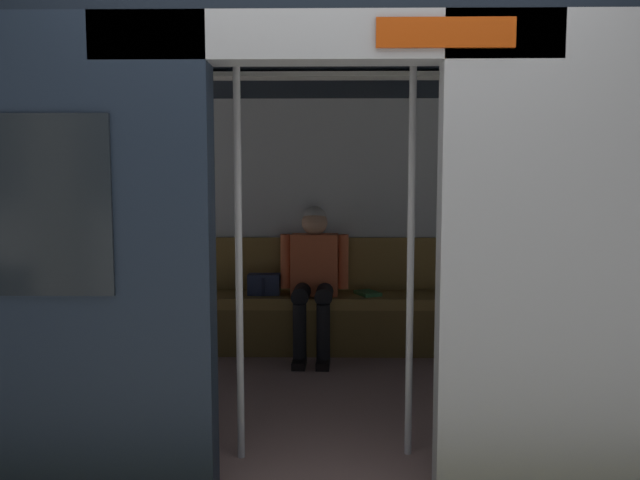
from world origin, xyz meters
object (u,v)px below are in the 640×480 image
(person_seated, at_px, (314,270))
(book, at_px, (368,293))
(train_car, at_px, (316,170))
(handbag, at_px, (264,284))
(grab_pole_door, at_px, (239,255))
(grab_pole_far, at_px, (411,254))
(bench_seat, at_px, (327,309))

(person_seated, relative_size, book, 5.47)
(train_car, relative_size, person_seated, 5.32)
(handbag, relative_size, grab_pole_door, 0.13)
(grab_pole_door, bearing_deg, train_car, -112.69)
(grab_pole_door, bearing_deg, grab_pole_far, -176.52)
(person_seated, xyz_separation_m, book, (-0.44, -0.08, -0.20))
(handbag, height_order, book, handbag)
(handbag, bearing_deg, book, 179.61)
(bench_seat, distance_m, person_seated, 0.35)
(book, xyz_separation_m, grab_pole_door, (0.76, 1.94, 0.55))
(train_car, height_order, grab_pole_far, train_car)
(book, distance_m, grab_pole_far, 1.97)
(person_seated, distance_m, handbag, 0.44)
(grab_pole_door, bearing_deg, person_seated, -99.86)
(train_car, xyz_separation_m, book, (-0.40, -1.08, -0.99))
(grab_pole_door, height_order, grab_pole_far, same)
(book, bearing_deg, bench_seat, -20.22)
(bench_seat, height_order, book, book)
(book, relative_size, grab_pole_far, 0.11)
(train_car, xyz_separation_m, person_seated, (0.04, -0.99, -0.78))
(train_car, height_order, handbag, train_car)
(person_seated, distance_m, grab_pole_far, 1.92)
(grab_pole_far, bearing_deg, bench_seat, -77.12)
(bench_seat, bearing_deg, book, -174.92)
(bench_seat, distance_m, grab_pole_door, 2.07)
(train_car, relative_size, book, 29.09)
(handbag, bearing_deg, train_car, 112.72)
(bench_seat, bearing_deg, person_seated, 26.89)
(book, xyz_separation_m, grab_pole_far, (-0.09, 1.89, 0.55))
(handbag, xyz_separation_m, grab_pole_far, (-0.94, 1.90, 0.48))
(train_car, bearing_deg, grab_pole_far, 120.87)
(train_car, bearing_deg, book, -110.35)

